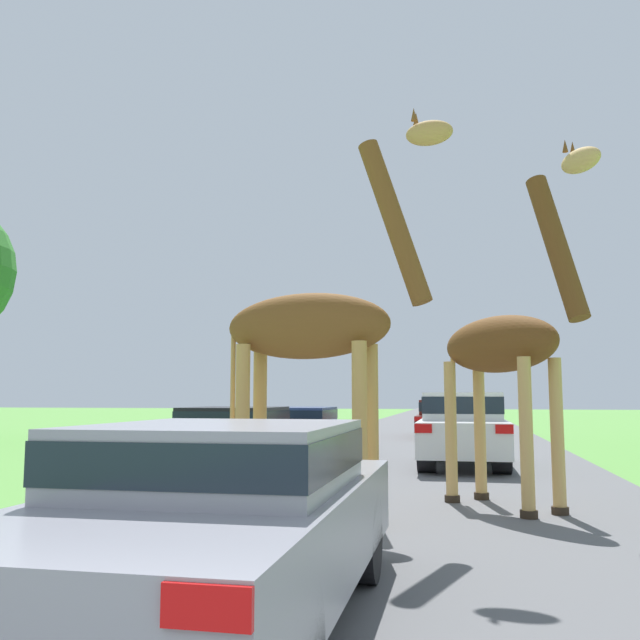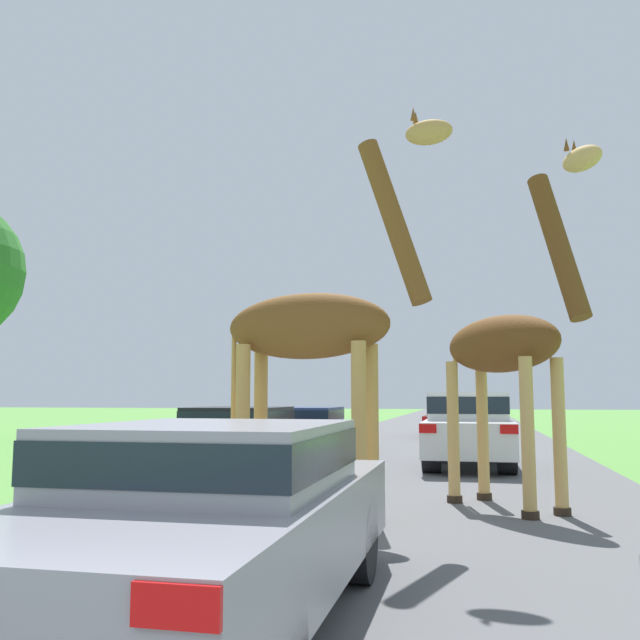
{
  "view_description": "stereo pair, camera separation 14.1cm",
  "coord_description": "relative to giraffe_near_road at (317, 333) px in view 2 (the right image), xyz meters",
  "views": [
    {
      "loc": [
        1.09,
        0.01,
        1.48
      ],
      "look_at": [
        -0.55,
        8.02,
        2.41
      ],
      "focal_mm": 38.0,
      "sensor_mm": 36.0,
      "label": 1
    },
    {
      "loc": [
        1.23,
        0.04,
        1.48
      ],
      "look_at": [
        -0.55,
        8.02,
        2.41
      ],
      "focal_mm": 38.0,
      "sensor_mm": 36.0,
      "label": 2
    }
  ],
  "objects": [
    {
      "name": "road",
      "position": [
        0.57,
        21.99,
        -2.24
      ],
      "size": [
        7.95,
        120.0,
        0.0
      ],
      "color": "#5B5B5E",
      "rests_on": "ground"
    },
    {
      "name": "giraffe_near_road",
      "position": [
        0.0,
        0.0,
        0.0
      ],
      "size": [
        2.9,
        0.93,
        4.89
      ],
      "rotation": [
        0.0,
        0.0,
        -1.71
      ],
      "color": "tan",
      "rests_on": "ground"
    },
    {
      "name": "giraffe_companion",
      "position": [
        2.31,
        1.43,
        -0.09
      ],
      "size": [
        2.14,
        2.42,
        4.63
      ],
      "rotation": [
        0.0,
        0.0,
        -2.44
      ],
      "color": "tan",
      "rests_on": "ground"
    },
    {
      "name": "car_lead_maroon",
      "position": [
        0.14,
        -3.71,
        -1.53
      ],
      "size": [
        1.73,
        4.26,
        1.3
      ],
      "color": "gray",
      "rests_on": "ground"
    },
    {
      "name": "car_queue_right",
      "position": [
        1.08,
        17.51,
        -1.52
      ],
      "size": [
        1.8,
        4.82,
        1.35
      ],
      "color": "#561914",
      "rests_on": "ground"
    },
    {
      "name": "car_queue_left",
      "position": [
        1.73,
        6.82,
        -1.42
      ],
      "size": [
        1.78,
        3.99,
        1.56
      ],
      "color": "silver",
      "rests_on": "ground"
    },
    {
      "name": "car_far_ahead",
      "position": [
        -2.53,
        9.61,
        -1.59
      ],
      "size": [
        1.93,
        4.79,
        1.19
      ],
      "color": "navy",
      "rests_on": "ground"
    },
    {
      "name": "car_verge_right",
      "position": [
        -2.49,
        4.29,
        -1.54
      ],
      "size": [
        1.84,
        4.21,
        1.28
      ],
      "color": "black",
      "rests_on": "ground"
    }
  ]
}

